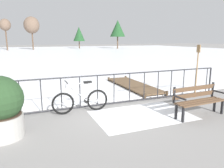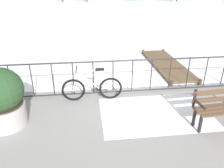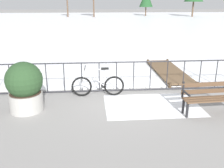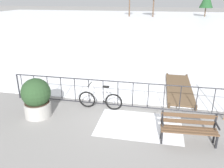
# 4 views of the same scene
# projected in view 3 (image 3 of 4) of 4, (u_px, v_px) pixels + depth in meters

# --- Properties ---
(ground_plane) EXTENTS (160.00, 160.00, 0.00)m
(ground_plane) POSITION_uv_depth(u_px,v_px,m) (125.00, 92.00, 8.71)
(ground_plane) COLOR gray
(frozen_pond) EXTENTS (80.00, 56.00, 0.03)m
(frozen_pond) POSITION_uv_depth(u_px,v_px,m) (98.00, 22.00, 35.58)
(frozen_pond) COLOR white
(frozen_pond) RESTS_ON ground
(snow_patch) EXTENTS (2.80, 1.86, 0.01)m
(snow_patch) POSITION_uv_depth(u_px,v_px,m) (152.00, 105.00, 7.63)
(snow_patch) COLOR white
(snow_patch) RESTS_ON ground
(railing_fence) EXTENTS (9.06, 0.06, 1.07)m
(railing_fence) POSITION_uv_depth(u_px,v_px,m) (125.00, 76.00, 8.53)
(railing_fence) COLOR #232328
(railing_fence) RESTS_ON ground
(bicycle_near_railing) EXTENTS (1.71, 0.52, 0.97)m
(bicycle_near_railing) POSITION_uv_depth(u_px,v_px,m) (98.00, 85.00, 8.27)
(bicycle_near_railing) COLOR black
(bicycle_near_railing) RESTS_ON ground
(park_bench) EXTENTS (1.63, 0.57, 0.89)m
(park_bench) POSITION_uv_depth(u_px,v_px,m) (211.00, 95.00, 6.99)
(park_bench) COLOR brown
(park_bench) RESTS_ON ground
(planter_with_shrub) EXTENTS (1.02, 1.02, 1.41)m
(planter_with_shrub) POSITION_uv_depth(u_px,v_px,m) (25.00, 87.00, 7.06)
(planter_with_shrub) COLOR #9E9B96
(planter_with_shrub) RESTS_ON ground
(wooden_dock) EXTENTS (1.10, 3.80, 0.20)m
(wooden_dock) POSITION_uv_depth(u_px,v_px,m) (169.00, 71.00, 10.88)
(wooden_dock) COLOR brown
(wooden_dock) RESTS_ON ground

